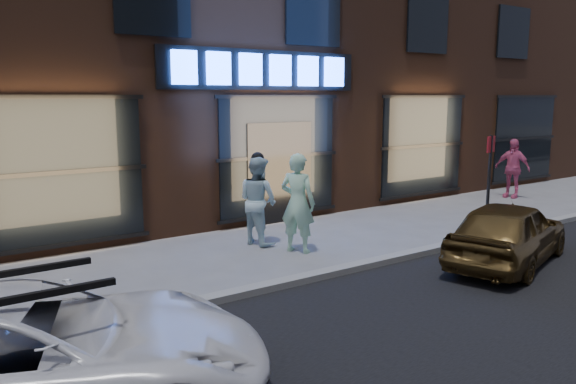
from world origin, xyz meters
The scene contains 9 objects.
ground centered at (0.00, 0.00, 0.00)m, with size 90.00×90.00×0.00m, color slate.
curb centered at (0.00, 0.00, 0.06)m, with size 60.00×0.25×0.12m, color gray.
storefront_building centered at (0.00, 7.99, 5.15)m, with size 30.20×8.28×10.30m.
man_bowtie centered at (-1.17, 1.55, 0.97)m, with size 0.71×0.47×1.94m, color #BBF6D0.
man_cap centered at (-1.48, 2.51, 0.91)m, with size 0.88×0.69×1.82m, color silver.
passerby centered at (7.59, 2.74, 0.88)m, with size 1.04×0.43×1.77m, color #E25D8E.
white_suv centered at (-6.69, -1.73, 0.65)m, with size 2.14×4.65×1.29m, color white.
gold_sedan centered at (1.47, -1.28, 0.59)m, with size 1.40×3.47×1.18m, color brown.
sign_post centered at (3.07, 0.31, 1.32)m, with size 0.35×0.10×2.18m.
Camera 1 is at (-7.40, -7.10, 3.02)m, focal length 35.00 mm.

